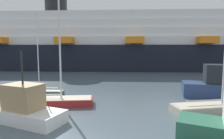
{
  "coord_description": "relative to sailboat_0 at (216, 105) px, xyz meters",
  "views": [
    {
      "loc": [
        2.83,
        -9.14,
        5.21
      ],
      "look_at": [
        0.0,
        13.01,
        2.79
      ],
      "focal_mm": 31.19,
      "sensor_mm": 36.0,
      "label": 1
    }
  ],
  "objects": [
    {
      "name": "sailboat_1",
      "position": [
        -13.89,
        0.06,
        -0.13
      ],
      "size": [
        7.09,
        3.33,
        9.86
      ],
      "rotation": [
        0.0,
        0.0,
        0.2
      ],
      "color": "maroon",
      "rests_on": "ground_plane"
    },
    {
      "name": "channel_buoy_0",
      "position": [
        2.09,
        10.04,
        -0.3
      ],
      "size": [
        0.59,
        0.59,
        1.27
      ],
      "color": "green",
      "rests_on": "ground_plane"
    },
    {
      "name": "fishing_boat_0",
      "position": [
        -14.7,
        -3.89,
        0.35
      ],
      "size": [
        7.09,
        4.1,
        5.06
      ],
      "rotation": [
        0.0,
        0.0,
        -0.28
      ],
      "color": "white",
      "rests_on": "ground_plane"
    },
    {
      "name": "cruise_ship",
      "position": [
        -7.84,
        34.17,
        5.63
      ],
      "size": [
        110.71,
        23.73,
        19.45
      ],
      "rotation": [
        0.0,
        0.0,
        0.07
      ],
      "color": "black",
      "rests_on": "ground_plane"
    },
    {
      "name": "sailboat_2",
      "position": [
        -17.0,
        3.75,
        -0.17
      ],
      "size": [
        4.72,
        1.46,
        9.06
      ],
      "rotation": [
        0.0,
        0.0,
        3.22
      ],
      "color": "#2D6B51",
      "rests_on": "ground_plane"
    },
    {
      "name": "sailboat_0",
      "position": [
        0.0,
        0.0,
        0.0
      ],
      "size": [
        7.56,
        4.0,
        13.37
      ],
      "rotation": [
        0.0,
        0.0,
        0.3
      ],
      "color": "#BCB29E",
      "rests_on": "ground_plane"
    }
  ]
}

